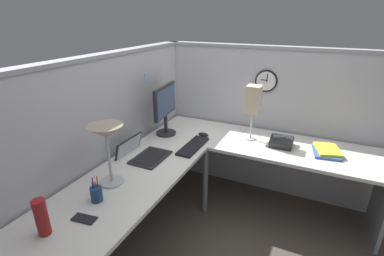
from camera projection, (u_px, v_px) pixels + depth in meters
name	position (u px, v px, depth m)	size (l,w,h in m)	color
ground_plane	(214.00, 225.00, 2.67)	(6.80, 6.80, 0.00)	#4C443D
cubicle_wall_back	(106.00, 148.00, 2.41)	(2.57, 0.12, 1.58)	#B2B2B7
cubicle_wall_right	(268.00, 122.00, 3.00)	(0.12, 2.37, 1.58)	#B2B2B7
desk	(215.00, 177.00, 2.29)	(2.35, 2.15, 0.73)	silver
monitor	(165.00, 106.00, 2.75)	(0.46, 0.20, 0.50)	#232326
laptop	(141.00, 153.00, 2.40)	(0.34, 0.38, 0.22)	#232326
keyboard	(193.00, 146.00, 2.57)	(0.43, 0.14, 0.02)	black
computer_mouse	(203.00, 134.00, 2.80)	(0.06, 0.10, 0.03)	black
desk_lamp_dome	(106.00, 136.00, 1.90)	(0.24, 0.24, 0.44)	#B7BABF
pen_cup	(96.00, 194.00, 1.82)	(0.08, 0.08, 0.18)	navy
cell_phone	(84.00, 219.00, 1.66)	(0.07, 0.14, 0.01)	black
thermos_flask	(42.00, 217.00, 1.52)	(0.07, 0.07, 0.22)	maroon
office_phone	(282.00, 142.00, 2.58)	(0.19, 0.21, 0.11)	#232326
book_stack	(327.00, 151.00, 2.46)	(0.32, 0.26, 0.04)	#335999
desk_lamp_paper	(253.00, 101.00, 2.60)	(0.13, 0.13, 0.53)	#B7BABF
wall_clock	(266.00, 81.00, 2.81)	(0.04, 0.22, 0.22)	black
pinned_note_leftmost	(147.00, 77.00, 2.69)	(0.07, 0.00, 0.08)	#99B7E5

